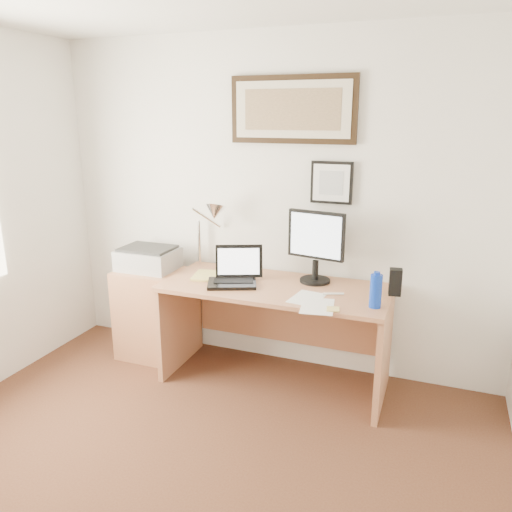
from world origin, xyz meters
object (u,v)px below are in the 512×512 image
at_px(desk, 278,312).
at_px(water_bottle, 376,291).
at_px(side_cabinet, 152,313).
at_px(printer, 148,258).
at_px(laptop, 235,275).
at_px(lcd_monitor, 316,243).
at_px(book, 194,275).

bearing_deg(desk, water_bottle, -19.40).
distance_m(side_cabinet, desk, 1.08).
distance_m(desk, printer, 1.13).
bearing_deg(side_cabinet, desk, 1.89).
relative_size(laptop, printer, 0.93).
relative_size(side_cabinet, printer, 1.66).
relative_size(water_bottle, laptop, 0.52).
height_order(desk, lcd_monitor, lcd_monitor).
distance_m(side_cabinet, lcd_monitor, 1.48).
bearing_deg(water_bottle, printer, 172.14).
distance_m(water_bottle, laptop, 1.02).
height_order(water_bottle, printer, water_bottle).
height_order(side_cabinet, lcd_monitor, lcd_monitor).
relative_size(water_bottle, printer, 0.49).
distance_m(side_cabinet, laptop, 0.90).
relative_size(side_cabinet, desk, 0.46).
height_order(side_cabinet, desk, desk).
bearing_deg(laptop, side_cabinet, 172.92).
bearing_deg(printer, side_cabinet, -55.80).
xyz_separation_m(book, desk, (0.64, 0.10, -0.24)).
bearing_deg(printer, desk, 0.15).
height_order(book, desk, book).
height_order(laptop, lcd_monitor, lcd_monitor).
distance_m(laptop, printer, 0.81).
relative_size(water_bottle, book, 0.88).
xyz_separation_m(book, printer, (-0.46, 0.09, 0.06)).
bearing_deg(lcd_monitor, printer, -176.05).
relative_size(desk, laptop, 3.90).
xyz_separation_m(desk, lcd_monitor, (0.24, 0.09, 0.53)).
bearing_deg(water_bottle, desk, 160.60).
distance_m(water_bottle, lcd_monitor, 0.61).
relative_size(water_bottle, desk, 0.13).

